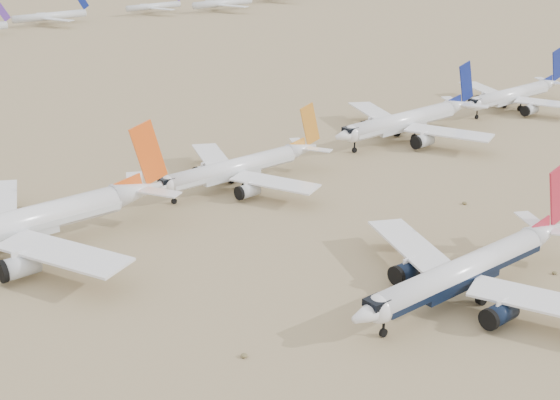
% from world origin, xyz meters
% --- Properties ---
extents(ground, '(7000.00, 7000.00, 0.00)m').
position_xyz_m(ground, '(0.00, 0.00, 0.00)').
color(ground, olive).
rests_on(ground, ground).
extents(main_airliner, '(48.49, 47.36, 17.11)m').
position_xyz_m(main_airliner, '(7.30, 6.08, 4.70)').
color(main_airliner, white).
rests_on(main_airliner, ground).
extents(row2_navy_widebody, '(48.42, 47.35, 17.23)m').
position_xyz_m(row2_navy_widebody, '(63.89, 69.56, 4.81)').
color(row2_navy_widebody, white).
rests_on(row2_navy_widebody, ground).
extents(row2_gold_tail, '(42.60, 41.66, 15.17)m').
position_xyz_m(row2_gold_tail, '(9.42, 68.67, 4.24)').
color(row2_gold_tail, white).
rests_on(row2_gold_tail, ground).
extents(row2_orange_tail, '(54.79, 53.60, 19.54)m').
position_xyz_m(row2_orange_tail, '(-39.94, 65.49, 5.48)').
color(row2_orange_tail, white).
rests_on(row2_orange_tail, ground).
extents(row2_blue_far, '(43.85, 42.88, 15.58)m').
position_xyz_m(row2_blue_far, '(110.23, 69.75, 4.34)').
color(row2_blue_far, white).
rests_on(row2_blue_far, ground).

